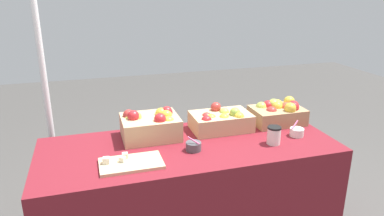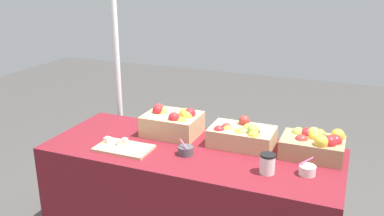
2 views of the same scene
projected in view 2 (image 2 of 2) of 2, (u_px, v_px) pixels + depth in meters
table at (191, 199)px, 2.78m from camera, size 1.90×0.76×0.74m
apple_crate_left at (314, 144)px, 2.54m from camera, size 0.37×0.26×0.18m
apple_crate_middle at (242, 135)px, 2.69m from camera, size 0.41×0.26×0.18m
apple_crate_right at (172, 122)px, 2.88m from camera, size 0.38×0.30×0.20m
cutting_board_front at (123, 148)px, 2.66m from camera, size 0.36×0.21×0.05m
sample_bowl_near at (307, 170)px, 2.32m from camera, size 0.10×0.09×0.10m
sample_bowl_mid at (186, 151)px, 2.57m from camera, size 0.10×0.10×0.10m
coffee_cup at (267, 164)px, 2.33m from camera, size 0.09×0.09×0.12m
tent_pole at (118, 79)px, 3.39m from camera, size 0.04×0.04×1.97m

